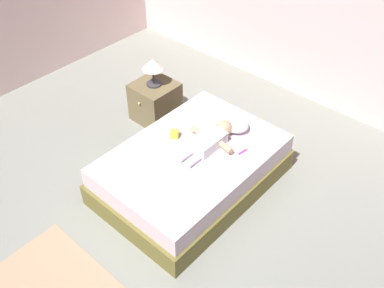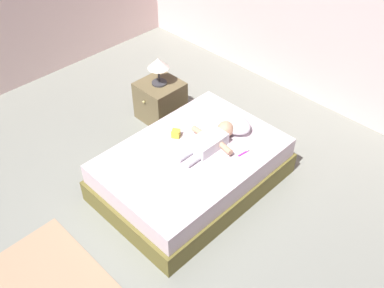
# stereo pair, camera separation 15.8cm
# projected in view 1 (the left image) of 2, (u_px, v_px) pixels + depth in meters

# --- Properties ---
(ground_plane) EXTENTS (8.00, 8.00, 0.00)m
(ground_plane) POSITION_uv_depth(u_px,v_px,m) (136.00, 245.00, 3.79)
(ground_plane) COLOR gray
(bed) EXTENTS (1.21, 1.75, 0.44)m
(bed) POSITION_uv_depth(u_px,v_px,m) (192.00, 169.00, 4.19)
(bed) COLOR brown
(bed) RESTS_ON ground_plane
(pillow) EXTENTS (0.41, 0.28, 0.13)m
(pillow) POSITION_uv_depth(u_px,v_px,m) (230.00, 121.00, 4.28)
(pillow) COLOR silver
(pillow) RESTS_ON bed
(baby) EXTENTS (0.50, 0.66, 0.16)m
(baby) POSITION_uv_depth(u_px,v_px,m) (211.00, 139.00, 4.08)
(baby) COLOR white
(baby) RESTS_ON bed
(toothbrush) EXTENTS (0.03, 0.13, 0.02)m
(toothbrush) POSITION_uv_depth(u_px,v_px,m) (244.00, 151.00, 4.04)
(toothbrush) COLOR purple
(toothbrush) RESTS_ON bed
(nightstand) EXTENTS (0.45, 0.48, 0.47)m
(nightstand) POSITION_uv_depth(u_px,v_px,m) (155.00, 102.00, 5.00)
(nightstand) COLOR brown
(nightstand) RESTS_ON ground_plane
(lamp) EXTENTS (0.24, 0.24, 0.32)m
(lamp) POSITION_uv_depth(u_px,v_px,m) (153.00, 66.00, 4.69)
(lamp) COLOR #333338
(lamp) RESTS_ON nightstand
(toy_block) EXTENTS (0.10, 0.10, 0.08)m
(toy_block) POSITION_uv_depth(u_px,v_px,m) (175.00, 134.00, 4.18)
(toy_block) COLOR yellow
(toy_block) RESTS_ON bed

